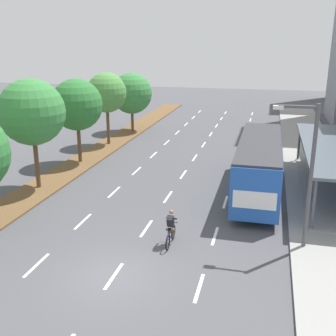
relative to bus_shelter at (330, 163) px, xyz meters
The scene contains 14 objects.
ground_plane 15.82m from the bus_shelter, 127.34° to the right, with size 140.00×140.00×0.00m, color #4C4C51.
median_strip 19.43m from the bus_shelter, 157.17° to the left, with size 2.60×52.00×0.12m, color brown.
sidewalk_right 7.72m from the bus_shelter, 92.15° to the left, with size 4.50×52.00×0.15m, color gray.
lane_divider_left 14.35m from the bus_shelter, 156.34° to the left, with size 0.14×47.40×0.01m.
lane_divider_center 11.26m from the bus_shelter, 149.08° to the left, with size 0.14×47.40×0.01m.
lane_divider_right 8.51m from the bus_shelter, 136.58° to the left, with size 0.14×47.40×0.01m.
bus_shelter is the anchor object (origin of this frame).
bus 4.47m from the bus_shelter, 163.28° to the right, with size 2.54×11.29×3.37m.
cyclist 12.26m from the bus_shelter, 130.52° to the right, with size 0.46×1.82×1.71m.
median_tree_second 18.64m from the bus_shelter, 167.67° to the right, with size 4.07×4.07×6.87m.
median_tree_third 18.25m from the bus_shelter, behind, with size 3.87×3.87×6.36m.
median_tree_fourth 19.93m from the bus_shelter, 155.72° to the left, with size 3.53×3.53×6.40m.
median_tree_fifth 22.76m from the bus_shelter, 141.42° to the left, with size 4.16×4.16×5.94m.
streetlight 8.71m from the bus_shelter, 104.44° to the right, with size 1.91×0.24×6.50m.
Camera 1 is at (5.64, -13.55, 9.10)m, focal length 43.80 mm.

